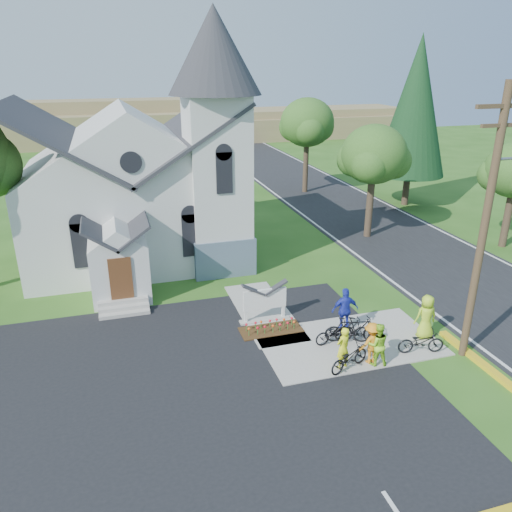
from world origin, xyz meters
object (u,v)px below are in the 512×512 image
object	(u,v)px
bike_0	(349,358)
cyclist_4	(426,317)
cyclist_1	(377,344)
bike_1	(348,330)
cyclist_0	(343,348)
bike_4	(421,342)
cyclist_2	(345,310)
bike_3	(358,330)
utility_pole	(487,220)
cyclist_3	(372,343)
bike_2	(335,332)
church_sign	(265,300)

from	to	relation	value
bike_0	cyclist_4	distance (m)	4.14
cyclist_1	cyclist_4	size ratio (longest dim) A/B	0.90
bike_1	cyclist_4	bearing A→B (deg)	-81.10
cyclist_0	bike_4	xyz separation A→B (m)	(3.33, 0.05, -0.35)
bike_1	cyclist_2	bearing A→B (deg)	1.29
bike_3	cyclist_4	size ratio (longest dim) A/B	1.00
cyclist_1	bike_4	xyz separation A→B (m)	(2.02, 0.22, -0.37)
utility_pole	bike_1	size ratio (longest dim) A/B	5.50
bike_0	cyclist_1	bearing A→B (deg)	-111.28
cyclist_1	cyclist_4	distance (m)	3.07
bike_1	cyclist_3	xyz separation A→B (m)	(0.19, -1.53, 0.26)
cyclist_3	cyclist_0	bearing A→B (deg)	-5.02
cyclist_0	bike_3	distance (m)	1.98
bike_1	bike_2	size ratio (longest dim) A/B	1.05
bike_1	bike_3	xyz separation A→B (m)	(0.38, -0.13, 0.02)
bike_0	bike_3	distance (m)	1.97
cyclist_0	bike_4	bearing A→B (deg)	162.09
utility_pole	bike_1	distance (m)	6.54
bike_4	utility_pole	bearing A→B (deg)	-95.30
utility_pole	bike_4	xyz separation A→B (m)	(-1.61, 0.52, -4.88)
utility_pole	bike_4	distance (m)	5.17
church_sign	cyclist_0	bearing A→B (deg)	-68.91
cyclist_2	cyclist_4	distance (m)	3.21
cyclist_3	bike_4	xyz separation A→B (m)	(2.16, 0.03, -0.34)
utility_pole	cyclist_4	world-z (taller)	utility_pole
cyclist_1	bike_4	world-z (taller)	cyclist_1
bike_4	bike_1	bearing A→B (deg)	69.87
utility_pole	cyclist_4	distance (m)	4.73
church_sign	cyclist_2	world-z (taller)	cyclist_2
cyclist_4	bike_4	size ratio (longest dim) A/B	1.04
cyclist_1	cyclist_2	bearing A→B (deg)	-74.92
bike_2	cyclist_4	bearing A→B (deg)	-105.99
cyclist_4	utility_pole	bearing A→B (deg)	122.64
utility_pole	cyclist_2	distance (m)	6.41
cyclist_1	cyclist_4	world-z (taller)	cyclist_4
bike_3	bike_4	bearing A→B (deg)	-111.71
cyclist_2	cyclist_3	size ratio (longest dim) A/B	1.19
bike_2	cyclist_3	xyz separation A→B (m)	(0.69, -1.63, 0.35)
cyclist_3	cyclist_4	xyz separation A→B (m)	(2.97, 0.99, 0.12)
bike_2	bike_3	bearing A→B (deg)	-110.74
church_sign	utility_pole	xyz separation A→B (m)	(6.56, -4.70, 4.38)
cyclist_3	bike_3	size ratio (longest dim) A/B	0.87
cyclist_3	cyclist_4	size ratio (longest dim) A/B	0.87
church_sign	bike_4	distance (m)	6.51
church_sign	bike_2	world-z (taller)	church_sign
church_sign	utility_pole	bearing A→B (deg)	-35.60
cyclist_2	bike_4	bearing A→B (deg)	136.89
church_sign	cyclist_0	world-z (taller)	church_sign
cyclist_0	bike_2	size ratio (longest dim) A/B	0.94
cyclist_0	bike_4	size ratio (longest dim) A/B	0.92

